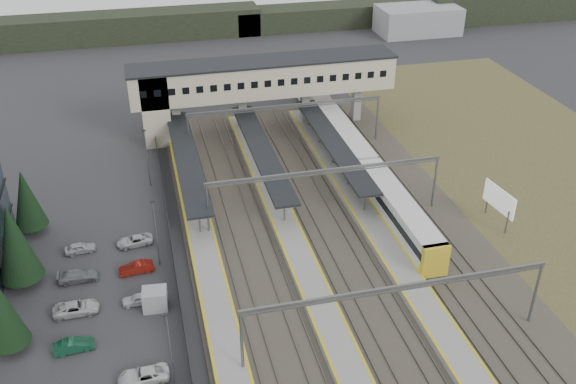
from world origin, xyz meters
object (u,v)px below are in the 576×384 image
object	(u,v)px
relay_cabin_far	(155,299)
train	(344,139)
footbridge	(246,83)
billboard	(499,200)

from	to	relation	value
relay_cabin_far	train	xyz separation A→B (m)	(28.87, 28.50, 1.04)
footbridge	billboard	xyz separation A→B (m)	(24.17, -33.22, -4.77)
billboard	train	bearing A→B (deg)	117.86
footbridge	train	distance (m)	17.34
train	relay_cabin_far	bearing A→B (deg)	-135.37
train	billboard	world-z (taller)	billboard
relay_cabin_far	train	size ratio (longest dim) A/B	0.04
footbridge	train	xyz separation A→B (m)	(12.30, -10.76, -5.80)
relay_cabin_far	train	distance (m)	40.58
footbridge	billboard	size ratio (longest dim) A/B	7.19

